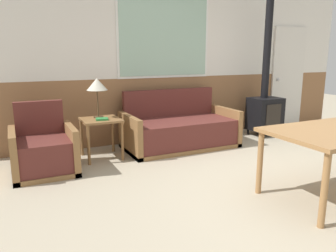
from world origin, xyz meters
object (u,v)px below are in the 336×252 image
(couch, at_px, (180,130))
(armchair, at_px, (44,152))
(table_lamp, at_px, (97,85))
(side_table, at_px, (101,126))
(wood_stove, at_px, (265,103))

(couch, distance_m, armchair, 2.11)
(armchair, xyz_separation_m, table_lamp, (0.80, 0.37, 0.77))
(armchair, distance_m, side_table, 0.88)
(armchair, bearing_deg, wood_stove, 3.44)
(armchair, height_order, side_table, armchair)
(side_table, height_order, wood_stove, wood_stove)
(couch, xyz_separation_m, table_lamp, (-1.29, 0.07, 0.77))
(table_lamp, bearing_deg, wood_stove, -0.61)
(couch, bearing_deg, armchair, -171.81)
(couch, xyz_separation_m, wood_stove, (1.78, 0.04, 0.32))
(table_lamp, xyz_separation_m, wood_stove, (3.07, -0.03, -0.45))
(armchair, bearing_deg, side_table, 17.35)
(side_table, height_order, table_lamp, table_lamp)
(couch, height_order, table_lamp, table_lamp)
(side_table, bearing_deg, wood_stove, 1.13)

